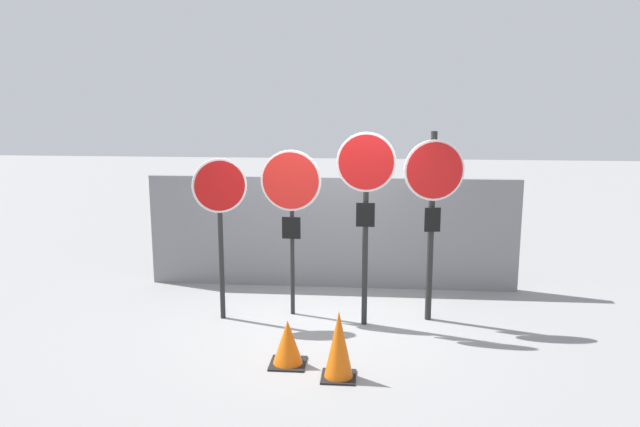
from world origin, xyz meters
TOP-DOWN VIEW (x-y plane):
  - ground_plane at (0.00, 0.00)m, footprint 40.00×40.00m
  - fence_back at (0.00, 1.56)m, footprint 5.63×0.12m
  - stop_sign_0 at (-1.33, 0.00)m, footprint 0.66×0.29m
  - stop_sign_1 at (-0.44, 0.23)m, footprint 0.80×0.14m
  - stop_sign_2 at (0.53, -0.06)m, footprint 0.74×0.13m
  - stop_sign_3 at (1.38, 0.19)m, footprint 0.77×0.19m
  - traffic_cone_0 at (0.29, -1.59)m, footprint 0.37×0.37m
  - traffic_cone_1 at (-0.29, -1.31)m, footprint 0.40×0.40m

SIDE VIEW (x-z plane):
  - ground_plane at x=0.00m, z-range 0.00..0.00m
  - traffic_cone_1 at x=-0.29m, z-range 0.00..0.51m
  - traffic_cone_0 at x=0.29m, z-range 0.00..0.74m
  - fence_back at x=0.00m, z-range 0.00..1.71m
  - stop_sign_0 at x=-1.33m, z-range 0.50..2.65m
  - stop_sign_1 at x=-0.44m, z-range 0.54..2.79m
  - stop_sign_3 at x=1.38m, z-range 0.45..2.94m
  - stop_sign_2 at x=0.53m, z-range 0.55..3.05m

